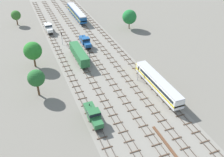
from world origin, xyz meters
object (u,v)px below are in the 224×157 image
Objects in this scene: shunter_loco_centre_left_midfar at (85,41)px; passenger_coach_centre_farther at (77,12)px; shunter_loco_far_left_far at (48,27)px; shunter_loco_far_left_nearest at (93,115)px; signal_post_mid at (138,71)px; freight_boxcar_left_mid at (79,54)px; signal_post_nearest at (90,56)px; diesel_railcar_centre_right_near at (158,83)px; signal_post_near at (62,37)px.

shunter_loco_centre_left_midfar is 29.95m from passenger_coach_centre_farther.
shunter_loco_far_left_nearest is at bearing -90.00° from shunter_loco_far_left_far.
shunter_loco_far_left_nearest is at bearing -145.25° from signal_post_mid.
signal_post_nearest reaches higher than freight_boxcar_left_mid.
shunter_loco_centre_left_midfar is at bearing -61.36° from shunter_loco_far_left_far.
shunter_loco_far_left_far is 31.89m from signal_post_nearest.
diesel_railcar_centre_right_near is at bearing -70.22° from signal_post_mid.
freight_boxcar_left_mid is at bearing 121.30° from diesel_railcar_centre_right_near.
freight_boxcar_left_mid is 21.26m from signal_post_mid.
shunter_loco_far_left_far is 18.73m from passenger_coach_centre_farther.
signal_post_near is 1.04× the size of signal_post_mid.
signal_post_nearest is at bearing 74.16° from shunter_loco_far_left_nearest.
shunter_loco_centre_left_midfar is at bearing 75.88° from shunter_loco_far_left_nearest.
passenger_coach_centre_farther reaches higher than shunter_loco_far_left_far.
freight_boxcar_left_mid is 3.08× the size of signal_post_mid.
signal_post_mid is (9.81, -14.03, -0.05)m from signal_post_nearest.
shunter_loco_centre_left_midfar is 8.58m from signal_post_near.
shunter_loco_far_left_nearest is 1.82× the size of signal_post_nearest.
signal_post_near reaches higher than signal_post_mid.
diesel_railcar_centre_right_near is 0.93× the size of passenger_coach_centre_farther.
shunter_loco_far_left_far is 48.22m from signal_post_mid.
passenger_coach_centre_farther is at bearing 64.09° from signal_post_near.
signal_post_near is at bearing 115.12° from signal_post_mid.
diesel_railcar_centre_right_near reaches higher than shunter_loco_far_left_far.
shunter_loco_far_left_far is at bearing 90.00° from shunter_loco_far_left_nearest.
signal_post_near is at bearing 86.76° from shunter_loco_far_left_nearest.
signal_post_near is (2.45, 43.29, 1.03)m from shunter_loco_far_left_nearest.
signal_post_mid is (12.26, -17.37, 0.48)m from freight_boxcar_left_mid.
diesel_railcar_centre_right_near is (19.62, 5.09, 0.59)m from shunter_loco_far_left_nearest.
diesel_railcar_centre_right_near is 41.88m from signal_post_near.
signal_post_mid reaches higher than shunter_loco_far_left_nearest.
signal_post_near reaches higher than shunter_loco_centre_left_midfar.
diesel_railcar_centre_right_near is at bearing -58.70° from freight_boxcar_left_mid.
signal_post_nearest reaches higher than shunter_loco_far_left_far.
shunter_loco_centre_left_midfar is 0.38× the size of passenger_coach_centre_farther.
signal_post_near is 34.66m from signal_post_mid.
diesel_railcar_centre_right_near is at bearing -85.58° from passenger_coach_centre_farther.
shunter_loco_centre_left_midfar is (-9.81, 33.90, -0.59)m from diesel_railcar_centre_right_near.
shunter_loco_far_left_nearest is 1.00× the size of shunter_loco_far_left_far.
shunter_loco_far_left_nearest is at bearing -165.45° from diesel_railcar_centre_right_near.
shunter_loco_far_left_nearest is at bearing -93.24° from signal_post_near.
signal_post_near reaches higher than passenger_coach_centre_farther.
freight_boxcar_left_mid is 1.65× the size of shunter_loco_far_left_far.
diesel_railcar_centre_right_near is 4.33× the size of signal_post_near.
freight_boxcar_left_mid is at bearing -80.05° from signal_post_near.
diesel_railcar_centre_right_near is 2.42× the size of shunter_loco_far_left_far.
shunter_loco_centre_left_midfar is at bearing 79.36° from signal_post_nearest.
signal_post_near is (2.45, -13.67, 1.03)m from shunter_loco_far_left_far.
passenger_coach_centre_farther is (-4.90, 63.44, 0.02)m from diesel_railcar_centre_right_near.
signal_post_near is (-7.36, 4.30, 1.03)m from shunter_loco_centre_left_midfar.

